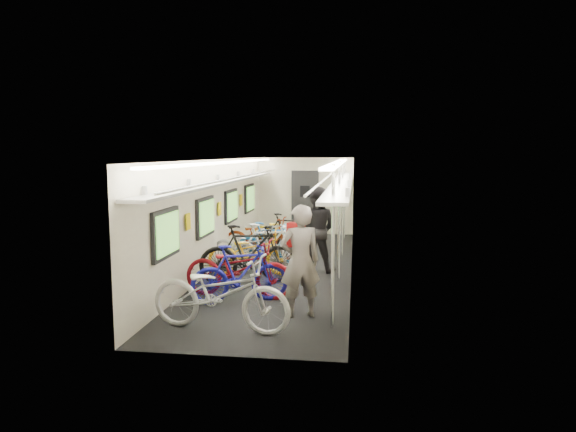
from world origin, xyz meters
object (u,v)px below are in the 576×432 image
(passenger_near, at_px, (300,261))
(passenger_mid, at_px, (316,229))
(bicycle_1, at_px, (240,274))
(bicycle_0, at_px, (220,293))
(backpack, at_px, (296,235))

(passenger_near, relative_size, passenger_mid, 0.96)
(bicycle_1, bearing_deg, passenger_mid, -45.76)
(bicycle_0, bearing_deg, passenger_mid, -6.44)
(bicycle_1, relative_size, passenger_near, 0.95)
(bicycle_0, xyz_separation_m, bicycle_1, (-0.03, 1.39, -0.05))
(passenger_mid, relative_size, backpack, 4.81)
(passenger_mid, bearing_deg, passenger_near, 99.35)
(bicycle_0, bearing_deg, passenger_near, -44.35)
(bicycle_1, height_order, backpack, backpack)
(bicycle_1, bearing_deg, backpack, -140.41)
(passenger_mid, height_order, backpack, passenger_mid)
(passenger_near, bearing_deg, backpack, -56.99)
(passenger_near, height_order, backpack, passenger_near)
(bicycle_1, xyz_separation_m, backpack, (1.01, -0.54, 0.78))
(bicycle_0, distance_m, passenger_near, 1.36)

